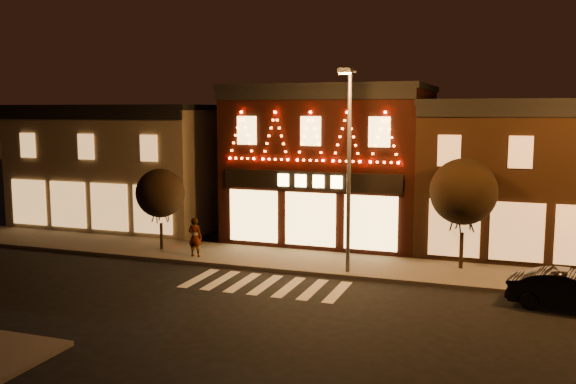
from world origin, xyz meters
The scene contains 10 objects.
ground centered at (0.00, 0.00, 0.00)m, with size 120.00×120.00×0.00m, color black.
sidewalk_far centered at (2.00, 8.00, 0.07)m, with size 44.00×4.00×0.15m, color #47423D.
building_left centered at (-13.00, 13.99, 3.66)m, with size 12.20×8.28×7.30m.
building_pulp centered at (0.00, 13.98, 4.16)m, with size 10.20×8.34×8.30m.
building_right_a centered at (9.50, 13.99, 3.76)m, with size 9.20×8.28×7.50m.
streetlamp_mid centered at (2.77, 6.35, 5.15)m, with size 0.59×1.96×8.52m.
tree_left centered at (-7.01, 7.71, 2.96)m, with size 2.40×2.40×4.01m.
tree_right centered at (7.25, 8.85, 3.51)m, with size 2.87×2.87×4.81m.
dark_sedan centered at (11.26, 4.63, 0.68)m, with size 1.45×4.15×1.37m, color black.
pedestrian centered at (-4.70, 6.88, 1.08)m, with size 0.68×0.45×1.87m, color gray.
Camera 1 is at (9.02, -18.67, 6.99)m, focal length 38.82 mm.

